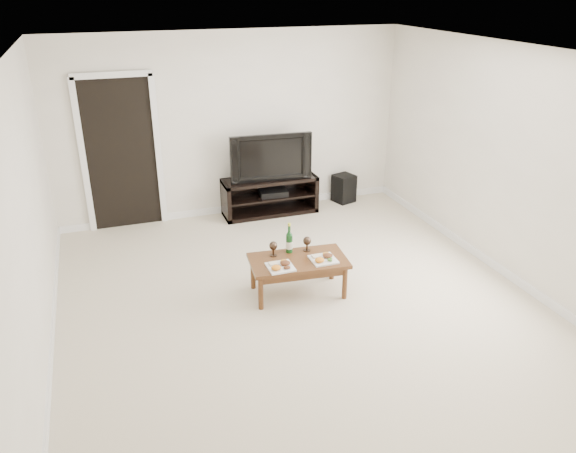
% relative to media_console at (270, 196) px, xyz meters
% --- Properties ---
extents(floor, '(5.50, 5.50, 0.00)m').
position_rel_media_console_xyz_m(floor, '(-0.47, -2.50, -0.28)').
color(floor, beige).
rests_on(floor, ground).
extents(back_wall, '(5.00, 0.04, 2.60)m').
position_rel_media_console_xyz_m(back_wall, '(-0.47, 0.27, 1.02)').
color(back_wall, white).
rests_on(back_wall, ground).
extents(ceiling, '(5.00, 5.50, 0.04)m').
position_rel_media_console_xyz_m(ceiling, '(-0.47, -2.50, 2.35)').
color(ceiling, white).
rests_on(ceiling, back_wall).
extents(doorway, '(0.90, 0.02, 2.05)m').
position_rel_media_console_xyz_m(doorway, '(-2.02, 0.24, 0.75)').
color(doorway, black).
rests_on(doorway, ground).
extents(media_console, '(1.39, 0.45, 0.55)m').
position_rel_media_console_xyz_m(media_console, '(0.00, 0.00, 0.00)').
color(media_console, black).
rests_on(media_console, ground).
extents(television, '(1.19, 0.24, 0.68)m').
position_rel_media_console_xyz_m(television, '(0.00, 0.00, 0.61)').
color(television, black).
rests_on(television, media_console).
extents(av_receiver, '(0.43, 0.34, 0.08)m').
position_rel_media_console_xyz_m(av_receiver, '(0.05, -0.01, 0.05)').
color(av_receiver, black).
rests_on(av_receiver, media_console).
extents(subwoofer, '(0.36, 0.36, 0.43)m').
position_rel_media_console_xyz_m(subwoofer, '(1.23, 0.09, -0.06)').
color(subwoofer, black).
rests_on(subwoofer, ground).
extents(coffee_table, '(1.10, 0.67, 0.42)m').
position_rel_media_console_xyz_m(coffee_table, '(-0.41, -2.32, -0.07)').
color(coffee_table, '#583018').
rests_on(coffee_table, ground).
extents(plate_left, '(0.27, 0.27, 0.07)m').
position_rel_media_console_xyz_m(plate_left, '(-0.65, -2.44, 0.18)').
color(plate_left, white).
rests_on(plate_left, coffee_table).
extents(plate_right, '(0.27, 0.27, 0.07)m').
position_rel_media_console_xyz_m(plate_right, '(-0.16, -2.43, 0.18)').
color(plate_right, white).
rests_on(plate_right, coffee_table).
extents(wine_bottle, '(0.07, 0.07, 0.35)m').
position_rel_media_console_xyz_m(wine_bottle, '(-0.44, -2.12, 0.32)').
color(wine_bottle, '#103D15').
rests_on(wine_bottle, coffee_table).
extents(goblet_left, '(0.09, 0.09, 0.17)m').
position_rel_media_console_xyz_m(goblet_left, '(-0.63, -2.15, 0.23)').
color(goblet_left, '#34261C').
rests_on(goblet_left, coffee_table).
extents(goblet_right, '(0.09, 0.09, 0.17)m').
position_rel_media_console_xyz_m(goblet_right, '(-0.24, -2.15, 0.23)').
color(goblet_right, '#34261C').
rests_on(goblet_right, coffee_table).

